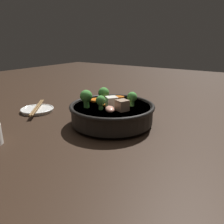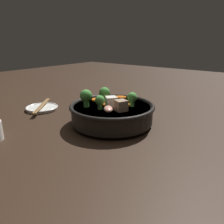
{
  "view_description": "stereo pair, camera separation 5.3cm",
  "coord_description": "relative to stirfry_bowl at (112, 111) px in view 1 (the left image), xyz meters",
  "views": [
    {
      "loc": [
        -0.56,
        -0.37,
        0.26
      ],
      "look_at": [
        0.0,
        0.0,
        0.04
      ],
      "focal_mm": 35.0,
      "sensor_mm": 36.0,
      "label": 1
    },
    {
      "loc": [
        -0.53,
        -0.41,
        0.26
      ],
      "look_at": [
        0.0,
        0.0,
        0.04
      ],
      "focal_mm": 35.0,
      "sensor_mm": 36.0,
      "label": 2
    }
  ],
  "objects": [
    {
      "name": "stirfry_bowl",
      "position": [
        0.0,
        0.0,
        0.0
      ],
      "size": [
        0.27,
        0.27,
        0.12
      ],
      "color": "black",
      "rests_on": "ground_plane"
    },
    {
      "name": "side_saucer",
      "position": [
        -0.05,
        0.31,
        -0.04
      ],
      "size": [
        0.12,
        0.12,
        0.01
      ],
      "color": "white",
      "rests_on": "ground_plane"
    },
    {
      "name": "ground_plane",
      "position": [
        0.0,
        -0.0,
        -0.04
      ],
      "size": [
        3.0,
        3.0,
        0.0
      ],
      "primitive_type": "plane",
      "color": "black"
    },
    {
      "name": "chopsticks_pair",
      "position": [
        -0.05,
        0.31,
        -0.03
      ],
      "size": [
        0.16,
        0.14,
        0.01
      ],
      "color": "olive",
      "rests_on": "side_saucer"
    }
  ]
}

